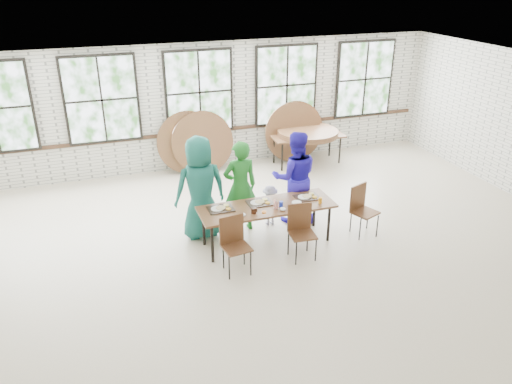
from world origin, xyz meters
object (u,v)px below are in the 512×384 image
at_px(dining_table, 267,208).
at_px(storage_table, 307,137).
at_px(chair_near_left, 234,239).
at_px(chair_near_right, 301,226).

height_order(dining_table, storage_table, same).
distance_m(chair_near_left, storage_table, 5.10).
bearing_deg(storage_table, dining_table, -122.09).
bearing_deg(storage_table, chair_near_left, -125.44).
relative_size(dining_table, chair_near_left, 2.53).
xyz_separation_m(dining_table, chair_near_left, (-0.80, -0.63, -0.13)).
xyz_separation_m(chair_near_left, chair_near_right, (1.20, 0.05, 0.00)).
bearing_deg(dining_table, chair_near_right, -55.65).
xyz_separation_m(chair_near_left, storage_table, (3.13, 4.02, 0.13)).
bearing_deg(storage_table, chair_near_right, -113.51).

